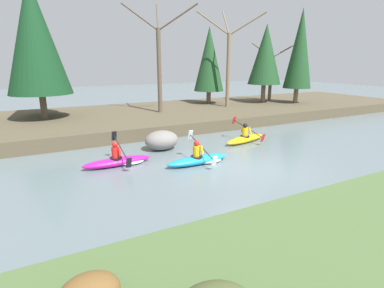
{
  "coord_description": "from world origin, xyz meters",
  "views": [
    {
      "loc": [
        -7.04,
        -8.81,
        3.98
      ],
      "look_at": [
        -1.28,
        2.29,
        0.55
      ],
      "focal_mm": 28.0,
      "sensor_mm": 36.0,
      "label": 1
    }
  ],
  "objects": [
    {
      "name": "bare_tree_mid_downstream",
      "position": [
        11.1,
        11.46,
        3.08
      ],
      "size": [
        2.83,
        2.79,
        5.06
      ],
      "color": "#7A664C",
      "rests_on": "riverbank_far"
    },
    {
      "name": "conifer_tree_centre",
      "position": [
        5.57,
        12.51,
        4.19
      ],
      "size": [
        2.4,
        2.4,
        6.0
      ],
      "color": "brown",
      "rests_on": "riverbank_far"
    },
    {
      "name": "bare_tree_mid_upstream",
      "position": [
        5.96,
        10.39,
        4.04
      ],
      "size": [
        3.9,
        3.86,
        7.11
      ],
      "color": "#7A664C",
      "rests_on": "riverbank_far"
    },
    {
      "name": "conifer_tree_left",
      "position": [
        -6.7,
        11.0,
        5.34
      ],
      "size": [
        3.52,
        3.52,
        7.84
      ],
      "color": "brown",
      "rests_on": "riverbank_far"
    },
    {
      "name": "ground_plane",
      "position": [
        0.0,
        0.0,
        0.0
      ],
      "size": [
        90.0,
        90.0,
        0.0
      ],
      "primitive_type": "plane",
      "color": "slate"
    },
    {
      "name": "kayaker_middle",
      "position": [
        -1.45,
        1.23,
        0.2
      ],
      "size": [
        2.78,
        2.06,
        1.2
      ],
      "rotation": [
        0.0,
        0.0,
        0.02
      ],
      "color": "#1993D6",
      "rests_on": "ground"
    },
    {
      "name": "conifer_tree_right",
      "position": [
        12.16,
        9.44,
        4.98
      ],
      "size": [
        2.21,
        2.21,
        7.4
      ],
      "color": "#7A664C",
      "rests_on": "riverbank_far"
    },
    {
      "name": "bare_tree_upstream",
      "position": [
        0.4,
        10.19,
        4.07
      ],
      "size": [
        3.94,
        3.89,
        7.18
      ],
      "color": "brown",
      "rests_on": "riverbank_far"
    },
    {
      "name": "conifer_tree_mid_right",
      "position": [
        9.9,
        10.88,
        4.56
      ],
      "size": [
        2.68,
        2.68,
        6.25
      ],
      "color": "brown",
      "rests_on": "riverbank_far"
    },
    {
      "name": "kayaker_trailing",
      "position": [
        -4.37,
        2.53,
        0.2
      ],
      "size": [
        2.78,
        2.07,
        1.2
      ],
      "rotation": [
        0.0,
        0.0,
        0.03
      ],
      "color": "#C61999",
      "rests_on": "ground"
    },
    {
      "name": "boulder_midstream",
      "position": [
        -2.06,
        3.87,
        0.45
      ],
      "size": [
        1.6,
        1.25,
        0.9
      ],
      "color": "gray",
      "rests_on": "ground"
    },
    {
      "name": "kayaker_lead",
      "position": [
        2.25,
        3.11,
        0.22
      ],
      "size": [
        2.79,
        2.05,
        1.2
      ],
      "rotation": [
        0.0,
        0.0,
        0.23
      ],
      "color": "yellow",
      "rests_on": "ground"
    },
    {
      "name": "conifer_tree_mid_left",
      "position": [
        -6.69,
        12.8,
        5.64
      ],
      "size": [
        2.37,
        2.37,
        8.64
      ],
      "color": "brown",
      "rests_on": "riverbank_far"
    },
    {
      "name": "riverbank_far",
      "position": [
        0.0,
        10.63,
        0.34
      ],
      "size": [
        44.0,
        9.93,
        0.69
      ],
      "color": "brown",
      "rests_on": "ground"
    }
  ]
}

